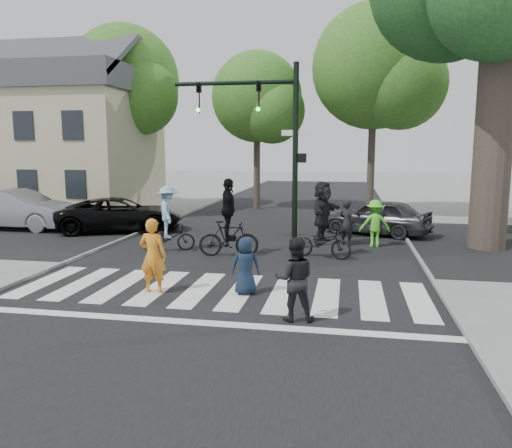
{
  "coord_description": "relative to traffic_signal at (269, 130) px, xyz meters",
  "views": [
    {
      "loc": [
        2.9,
        -10.01,
        3.33
      ],
      "look_at": [
        0.5,
        3.0,
        1.3
      ],
      "focal_mm": 35.0,
      "sensor_mm": 36.0,
      "label": 1
    }
  ],
  "objects": [
    {
      "name": "bystander_dark",
      "position": [
        2.54,
        0.97,
        -3.11
      ],
      "size": [
        0.69,
        0.63,
        1.58
      ],
      "primitive_type": "imported",
      "rotation": [
        0.0,
        0.0,
        2.57
      ],
      "color": "black",
      "rests_on": "ground"
    },
    {
      "name": "pedestrian_woman",
      "position": [
        -1.81,
        -5.63,
        -3.03
      ],
      "size": [
        0.65,
        0.44,
        1.75
      ],
      "primitive_type": "imported",
      "rotation": [
        0.0,
        0.0,
        3.11
      ],
      "color": "orange",
      "rests_on": "ground"
    },
    {
      "name": "pedestrian_child",
      "position": [
        0.31,
        -5.37,
        -3.23
      ],
      "size": [
        0.73,
        0.55,
        1.33
      ],
      "primitive_type": "imported",
      "rotation": [
        0.0,
        0.0,
        3.36
      ],
      "color": "#142336",
      "rests_on": "ground"
    },
    {
      "name": "cyclist_right",
      "position": [
        1.82,
        -1.18,
        -2.86
      ],
      "size": [
        1.95,
        1.8,
        2.33
      ],
      "color": "black",
      "rests_on": "ground"
    },
    {
      "name": "ground",
      "position": [
        -0.35,
        -6.2,
        -3.9
      ],
      "size": [
        120.0,
        120.0,
        0.0
      ],
      "primitive_type": "plane",
      "color": "gray",
      "rests_on": "ground"
    },
    {
      "name": "bg_tree_3",
      "position": [
        3.95,
        9.07,
        3.04
      ],
      "size": [
        6.3,
        6.0,
        10.2
      ],
      "color": "brown",
      "rests_on": "ground"
    },
    {
      "name": "road_stem",
      "position": [
        -0.35,
        -1.2,
        -3.9
      ],
      "size": [
        10.0,
        70.0,
        0.01
      ],
      "primitive_type": "cube",
      "color": "black",
      "rests_on": "ground"
    },
    {
      "name": "pedestrian_adult",
      "position": [
        1.59,
        -6.91,
        -3.08
      ],
      "size": [
        0.88,
        0.73,
        1.65
      ],
      "primitive_type": "imported",
      "rotation": [
        0.0,
        0.0,
        3.28
      ],
      "color": "black",
      "rests_on": "ground"
    },
    {
      "name": "bystander_hivis",
      "position": [
        3.48,
        0.85,
        -3.1
      ],
      "size": [
        1.11,
        0.73,
        1.6
      ],
      "primitive_type": "imported",
      "rotation": [
        0.0,
        0.0,
        3.28
      ],
      "color": "#57E22E",
      "rests_on": "ground"
    },
    {
      "name": "crosswalk",
      "position": [
        -0.35,
        -5.54,
        -3.89
      ],
      "size": [
        10.0,
        3.85,
        0.01
      ],
      "color": "silver",
      "rests_on": "ground"
    },
    {
      "name": "cyclist_mid",
      "position": [
        -1.03,
        -1.47,
        -2.91
      ],
      "size": [
        1.91,
        1.19,
        2.41
      ],
      "color": "black",
      "rests_on": "ground"
    },
    {
      "name": "bg_tree_2",
      "position": [
        -2.11,
        10.42,
        1.88
      ],
      "size": [
        5.04,
        4.8,
        8.4
      ],
      "color": "brown",
      "rests_on": "ground"
    },
    {
      "name": "car_grey",
      "position": [
        3.66,
        3.35,
        -3.2
      ],
      "size": [
        4.41,
        3.03,
        1.39
      ],
      "primitive_type": "imported",
      "rotation": [
        0.0,
        0.0,
        -1.94
      ],
      "color": "#333237",
      "rests_on": "ground"
    },
    {
      "name": "bg_tree_1",
      "position": [
        -9.06,
        9.28,
        2.75
      ],
      "size": [
        6.09,
        5.8,
        9.8
      ],
      "color": "brown",
      "rests_on": "ground"
    },
    {
      "name": "curb_left",
      "position": [
        -5.4,
        -1.2,
        -3.85
      ],
      "size": [
        0.1,
        70.0,
        0.1
      ],
      "primitive_type": "cube",
      "color": "gray",
      "rests_on": "ground"
    },
    {
      "name": "car_suv",
      "position": [
        -6.38,
        2.25,
        -3.22
      ],
      "size": [
        5.36,
        3.78,
        1.36
      ],
      "primitive_type": "imported",
      "rotation": [
        0.0,
        0.0,
        1.92
      ],
      "color": "black",
      "rests_on": "ground"
    },
    {
      "name": "car_silver",
      "position": [
        -10.83,
        2.02,
        -3.08
      ],
      "size": [
        5.0,
        1.79,
        1.64
      ],
      "primitive_type": "imported",
      "rotation": [
        0.0,
        0.0,
        1.56
      ],
      "color": "gray",
      "rests_on": "ground"
    },
    {
      "name": "road_cross",
      "position": [
        -0.35,
        1.8,
        -3.89
      ],
      "size": [
        70.0,
        10.0,
        0.01
      ],
      "primitive_type": "cube",
      "color": "black",
      "rests_on": "ground"
    },
    {
      "name": "bg_tree_0",
      "position": [
        -14.09,
        9.8,
        2.24
      ],
      "size": [
        5.46,
        5.2,
        8.97
      ],
      "color": "brown",
      "rests_on": "ground"
    },
    {
      "name": "curb_right",
      "position": [
        4.7,
        -1.2,
        -3.85
      ],
      "size": [
        0.1,
        70.0,
        0.1
      ],
      "primitive_type": "cube",
      "color": "gray",
      "rests_on": "ground"
    },
    {
      "name": "house",
      "position": [
        -11.85,
        7.78,
        -0.1
      ],
      "size": [
        8.4,
        8.1,
        8.82
      ],
      "color": "beige",
      "rests_on": "ground"
    },
    {
      "name": "cyclist_left",
      "position": [
        -3.13,
        -1.09,
        -2.98
      ],
      "size": [
        1.78,
        1.25,
        2.13
      ],
      "color": "black",
      "rests_on": "ground"
    },
    {
      "name": "traffic_signal",
      "position": [
        0.0,
        0.0,
        0.0
      ],
      "size": [
        4.45,
        0.29,
        6.0
      ],
      "color": "black",
      "rests_on": "ground"
    }
  ]
}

